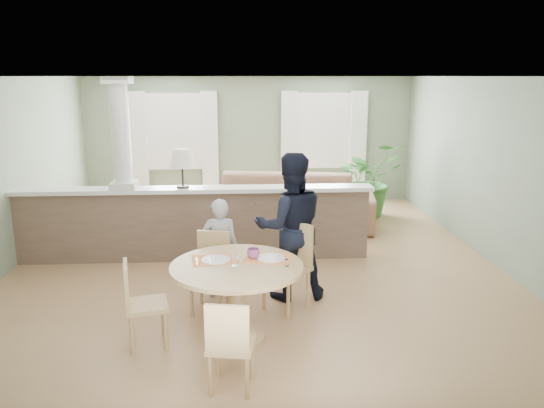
{
  "coord_description": "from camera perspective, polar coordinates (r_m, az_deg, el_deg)",
  "views": [
    {
      "loc": [
        -0.2,
        -7.48,
        2.7
      ],
      "look_at": [
        0.19,
        -1.0,
        1.13
      ],
      "focal_mm": 35.0,
      "sensor_mm": 36.0,
      "label": 1
    }
  ],
  "objects": [
    {
      "name": "ground",
      "position": [
        7.95,
        -1.79,
        -6.29
      ],
      "size": [
        8.0,
        8.0,
        0.0
      ],
      "primitive_type": "plane",
      "color": "tan",
      "rests_on": "ground"
    },
    {
      "name": "room_shell",
      "position": [
        8.15,
        -2.22,
        7.31
      ],
      "size": [
        7.02,
        8.02,
        2.71
      ],
      "color": "gray",
      "rests_on": "ground"
    },
    {
      "name": "pony_wall",
      "position": [
        7.97,
        -8.98,
        -1.08
      ],
      "size": [
        5.32,
        0.38,
        2.7
      ],
      "color": "brown",
      "rests_on": "ground"
    },
    {
      "name": "sofa",
      "position": [
        9.69,
        1.38,
        0.25
      ],
      "size": [
        3.35,
        1.73,
        0.93
      ],
      "primitive_type": "imported",
      "rotation": [
        0.0,
        0.0,
        -0.16
      ],
      "color": "brown",
      "rests_on": "ground"
    },
    {
      "name": "houseplant",
      "position": [
        10.62,
        10.33,
        2.69
      ],
      "size": [
        1.67,
        1.59,
        1.47
      ],
      "primitive_type": "imported",
      "rotation": [
        0.0,
        0.0,
        0.42
      ],
      "color": "#336C2B",
      "rests_on": "ground"
    },
    {
      "name": "dining_table",
      "position": [
        5.53,
        -3.74,
        -8.16
      ],
      "size": [
        1.37,
        1.37,
        0.93
      ],
      "rotation": [
        0.0,
        0.0,
        0.13
      ],
      "color": "tan",
      "rests_on": "ground"
    },
    {
      "name": "chair_far_boy",
      "position": [
        6.31,
        -6.52,
        -6.83
      ],
      "size": [
        0.51,
        0.51,
        0.93
      ],
      "rotation": [
        0.0,
        0.0,
        -0.25
      ],
      "color": "tan",
      "rests_on": "ground"
    },
    {
      "name": "chair_far_man",
      "position": [
        6.32,
        2.01,
        -6.22
      ],
      "size": [
        0.65,
        0.65,
        1.02
      ],
      "rotation": [
        0.0,
        0.0,
        -0.77
      ],
      "color": "tan",
      "rests_on": "ground"
    },
    {
      "name": "chair_near",
      "position": [
        4.71,
        -4.56,
        -14.59
      ],
      "size": [
        0.45,
        0.45,
        0.87
      ],
      "rotation": [
        0.0,
        0.0,
        2.98
      ],
      "color": "tan",
      "rests_on": "ground"
    },
    {
      "name": "chair_side",
      "position": [
        5.6,
        -14.1,
        -10.03
      ],
      "size": [
        0.49,
        0.49,
        0.9
      ],
      "rotation": [
        0.0,
        0.0,
        1.79
      ],
      "color": "tan",
      "rests_on": "ground"
    },
    {
      "name": "child_person",
      "position": [
        6.61,
        -5.61,
        -4.75
      ],
      "size": [
        0.47,
        0.31,
        1.26
      ],
      "primitive_type": "imported",
      "rotation": [
        0.0,
        0.0,
        3.12
      ],
      "color": "#9D9DA2",
      "rests_on": "ground"
    },
    {
      "name": "man_person",
      "position": [
        6.48,
        1.99,
        -2.45
      ],
      "size": [
        0.96,
        0.78,
        1.83
      ],
      "primitive_type": "imported",
      "rotation": [
        0.0,
        0.0,
        3.25
      ],
      "color": "black",
      "rests_on": "ground"
    }
  ]
}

